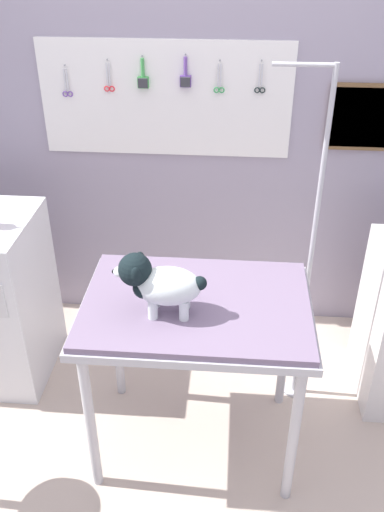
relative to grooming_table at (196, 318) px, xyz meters
name	(u,v)px	position (x,y,z in m)	size (l,w,h in m)	color
ground	(181,482)	(-0.05, -0.24, -0.76)	(4.40, 4.00, 0.04)	#C3B09F
rear_wall_panel	(203,135)	(-0.05, 1.04, 0.42)	(4.00, 0.11, 2.30)	#968C9E
grooming_table	(196,318)	(0.00, 0.00, 0.00)	(0.95, 0.67, 0.83)	#B7B7BC
grooming_arm	(308,266)	(0.49, 0.36, 0.05)	(0.30, 0.11, 1.70)	#B7B7BC
dog	(159,283)	(-0.14, -0.08, 0.23)	(0.36, 0.17, 0.26)	white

